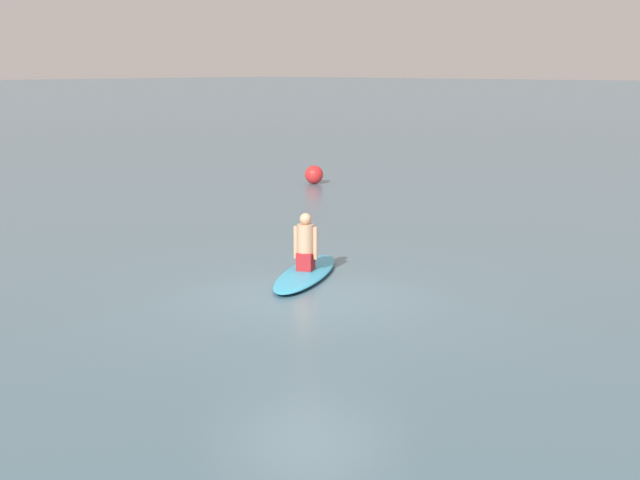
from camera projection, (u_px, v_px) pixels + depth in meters
ground_plane at (306, 297)px, 13.34m from camera, size 400.00×400.00×0.00m
surfboard at (306, 273)px, 14.64m from camera, size 2.93×2.00×0.12m
person_paddler at (306, 244)px, 14.54m from camera, size 0.40×0.41×0.97m
buoy_marker at (314, 175)px, 26.15m from camera, size 0.56×0.56×0.56m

